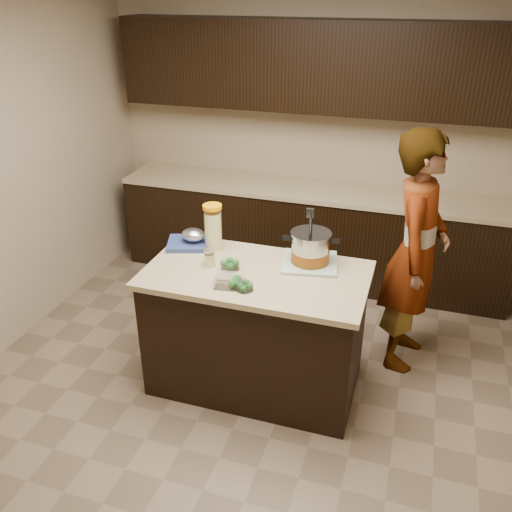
# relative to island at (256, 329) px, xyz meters

# --- Properties ---
(ground_plane) EXTENTS (4.00, 4.00, 0.00)m
(ground_plane) POSITION_rel_island_xyz_m (0.00, 0.00, -0.45)
(ground_plane) COLOR brown
(ground_plane) RESTS_ON ground
(room_shell) EXTENTS (4.04, 4.04, 2.72)m
(room_shell) POSITION_rel_island_xyz_m (0.00, 0.00, 1.26)
(room_shell) COLOR tan
(room_shell) RESTS_ON ground
(back_cabinets) EXTENTS (3.60, 0.63, 2.33)m
(back_cabinets) POSITION_rel_island_xyz_m (0.00, 1.74, 0.49)
(back_cabinets) COLOR black
(back_cabinets) RESTS_ON ground
(island) EXTENTS (1.46, 0.81, 0.90)m
(island) POSITION_rel_island_xyz_m (0.00, 0.00, 0.00)
(island) COLOR black
(island) RESTS_ON ground
(dish_towel) EXTENTS (0.42, 0.42, 0.02)m
(dish_towel) POSITION_rel_island_xyz_m (0.31, 0.22, 0.46)
(dish_towel) COLOR #578157
(dish_towel) RESTS_ON island
(stock_pot) EXTENTS (0.38, 0.31, 0.38)m
(stock_pot) POSITION_rel_island_xyz_m (0.31, 0.22, 0.56)
(stock_pot) COLOR #B7B7BC
(stock_pot) RESTS_ON dish_towel
(lemonade_pitcher) EXTENTS (0.17, 0.17, 0.32)m
(lemonade_pitcher) POSITION_rel_island_xyz_m (-0.40, 0.25, 0.60)
(lemonade_pitcher) COLOR #D7CB83
(lemonade_pitcher) RESTS_ON island
(mason_jar) EXTENTS (0.10, 0.10, 0.13)m
(mason_jar) POSITION_rel_island_xyz_m (-0.32, -0.00, 0.50)
(mason_jar) COLOR #D7CB83
(mason_jar) RESTS_ON island
(broccoli_tub_left) EXTENTS (0.14, 0.14, 0.06)m
(broccoli_tub_left) POSITION_rel_island_xyz_m (-0.18, -0.01, 0.47)
(broccoli_tub_left) COLOR silver
(broccoli_tub_left) RESTS_ON island
(broccoli_tub_right) EXTENTS (0.13, 0.13, 0.05)m
(broccoli_tub_right) POSITION_rel_island_xyz_m (0.00, -0.24, 0.47)
(broccoli_tub_right) COLOR silver
(broccoli_tub_right) RESTS_ON island
(broccoli_tub_rect) EXTENTS (0.21, 0.17, 0.07)m
(broccoli_tub_rect) POSITION_rel_island_xyz_m (-0.10, -0.22, 0.48)
(broccoli_tub_rect) COLOR silver
(broccoli_tub_rect) RESTS_ON island
(blue_tray) EXTENTS (0.39, 0.35, 0.12)m
(blue_tray) POSITION_rel_island_xyz_m (-0.56, 0.25, 0.49)
(blue_tray) COLOR navy
(blue_tray) RESTS_ON island
(person) EXTENTS (0.50, 0.69, 1.77)m
(person) POSITION_rel_island_xyz_m (0.98, 0.64, 0.43)
(person) COLOR gray
(person) RESTS_ON ground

